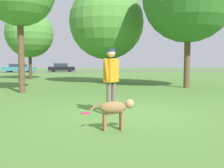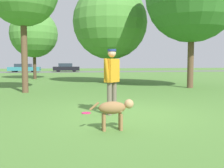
{
  "view_description": "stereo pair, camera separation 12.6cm",
  "coord_description": "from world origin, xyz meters",
  "px_view_note": "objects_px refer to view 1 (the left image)",
  "views": [
    {
      "loc": [
        -1.76,
        -6.94,
        1.4
      ],
      "look_at": [
        -0.49,
        -0.86,
        0.9
      ],
      "focal_mm": 42.0,
      "sensor_mm": 36.0,
      "label": 1
    },
    {
      "loc": [
        -1.63,
        -6.96,
        1.4
      ],
      "look_at": [
        -0.49,
        -0.86,
        0.9
      ],
      "focal_mm": 42.0,
      "sensor_mm": 36.0,
      "label": 2
    }
  ],
  "objects_px": {
    "tree_far_left": "(30,34)",
    "person": "(111,75)",
    "parked_car_black": "(61,68)",
    "dog": "(116,109)",
    "parked_car_teal": "(19,68)",
    "frisbee": "(85,113)",
    "tree_mid_center": "(107,22)"
  },
  "relations": [
    {
      "from": "person",
      "to": "parked_car_teal",
      "type": "distance_m",
      "value": 34.9
    },
    {
      "from": "tree_far_left",
      "to": "person",
      "type": "bearing_deg",
      "value": -77.49
    },
    {
      "from": "person",
      "to": "tree_far_left",
      "type": "relative_size",
      "value": 0.3
    },
    {
      "from": "frisbee",
      "to": "tree_mid_center",
      "type": "xyz_separation_m",
      "value": [
        2.65,
        10.95,
        4.21
      ]
    },
    {
      "from": "person",
      "to": "tree_far_left",
      "type": "distance_m",
      "value": 17.38
    },
    {
      "from": "parked_car_black",
      "to": "parked_car_teal",
      "type": "bearing_deg",
      "value": -175.6
    },
    {
      "from": "parked_car_teal",
      "to": "parked_car_black",
      "type": "height_order",
      "value": "parked_car_black"
    },
    {
      "from": "dog",
      "to": "parked_car_teal",
      "type": "bearing_deg",
      "value": 102.56
    },
    {
      "from": "person",
      "to": "dog",
      "type": "bearing_deg",
      "value": -146.81
    },
    {
      "from": "frisbee",
      "to": "tree_far_left",
      "type": "bearing_deg",
      "value": 100.47
    },
    {
      "from": "tree_mid_center",
      "to": "tree_far_left",
      "type": "bearing_deg",
      "value": 135.98
    },
    {
      "from": "dog",
      "to": "parked_car_black",
      "type": "distance_m",
      "value": 36.13
    },
    {
      "from": "person",
      "to": "parked_car_teal",
      "type": "xyz_separation_m",
      "value": [
        -7.04,
        34.18,
        -0.43
      ]
    },
    {
      "from": "dog",
      "to": "frisbee",
      "type": "bearing_deg",
      "value": 104.34
    },
    {
      "from": "dog",
      "to": "parked_car_black",
      "type": "xyz_separation_m",
      "value": [
        -0.57,
        36.13,
        0.21
      ]
    },
    {
      "from": "tree_far_left",
      "to": "parked_car_black",
      "type": "bearing_deg",
      "value": 80.72
    },
    {
      "from": "dog",
      "to": "frisbee",
      "type": "height_order",
      "value": "dog"
    },
    {
      "from": "parked_car_black",
      "to": "dog",
      "type": "bearing_deg",
      "value": -87.48
    },
    {
      "from": "tree_far_left",
      "to": "parked_car_teal",
      "type": "height_order",
      "value": "tree_far_left"
    },
    {
      "from": "tree_mid_center",
      "to": "frisbee",
      "type": "bearing_deg",
      "value": -103.6
    },
    {
      "from": "dog",
      "to": "parked_car_teal",
      "type": "relative_size",
      "value": 0.2
    },
    {
      "from": "person",
      "to": "tree_mid_center",
      "type": "height_order",
      "value": "tree_mid_center"
    },
    {
      "from": "person",
      "to": "dog",
      "type": "height_order",
      "value": "person"
    },
    {
      "from": "dog",
      "to": "parked_car_teal",
      "type": "distance_m",
      "value": 36.46
    },
    {
      "from": "dog",
      "to": "frisbee",
      "type": "relative_size",
      "value": 3.55
    },
    {
      "from": "frisbee",
      "to": "tree_far_left",
      "type": "relative_size",
      "value": 0.04
    },
    {
      "from": "person",
      "to": "frisbee",
      "type": "height_order",
      "value": "person"
    },
    {
      "from": "dog",
      "to": "tree_far_left",
      "type": "distance_m",
      "value": 19.02
    },
    {
      "from": "dog",
      "to": "parked_car_teal",
      "type": "height_order",
      "value": "parked_car_teal"
    },
    {
      "from": "tree_mid_center",
      "to": "parked_car_black",
      "type": "bearing_deg",
      "value": 96.85
    },
    {
      "from": "tree_far_left",
      "to": "parked_car_teal",
      "type": "bearing_deg",
      "value": 100.78
    },
    {
      "from": "frisbee",
      "to": "parked_car_black",
      "type": "bearing_deg",
      "value": 90.23
    }
  ]
}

